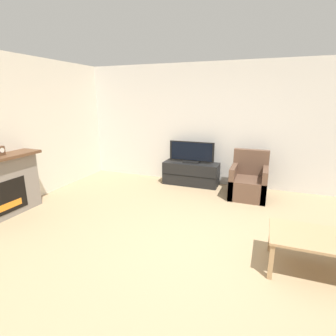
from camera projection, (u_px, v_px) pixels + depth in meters
ground_plane at (193, 253)px, 3.39m from camera, size 24.00×24.00×0.00m
wall_back at (231, 126)px, 5.75m from camera, size 12.00×0.06×2.70m
mantel_clock at (1, 151)px, 4.25m from camera, size 0.08×0.11×0.15m
tv_stand at (191, 173)px, 6.03m from camera, size 1.26×0.46×0.51m
tv at (191, 153)px, 5.91m from camera, size 1.03×0.18×0.48m
armchair at (249, 183)px, 5.26m from camera, size 0.70×0.76×0.92m
coffee_table at (321, 241)px, 2.91m from camera, size 1.08×0.67×0.45m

